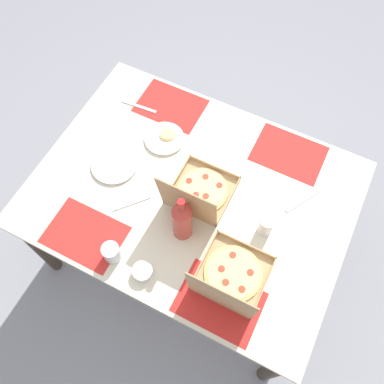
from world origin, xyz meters
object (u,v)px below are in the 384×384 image
(plate_far_right, at_px, (165,138))
(condiment_bowl, at_px, (143,272))
(plate_near_left, at_px, (114,164))
(cup_spare, at_px, (112,252))
(cup_clear_right, at_px, (266,226))
(soda_bottle, at_px, (182,220))
(pizza_box_center, at_px, (199,193))
(pizza_box_edge_far, at_px, (231,278))

(plate_far_right, xyz_separation_m, condiment_bowl, (-0.26, 0.68, 0.01))
(plate_near_left, distance_m, condiment_bowl, 0.59)
(condiment_bowl, bearing_deg, plate_far_right, -69.21)
(cup_spare, height_order, cup_clear_right, cup_clear_right)
(plate_far_right, xyz_separation_m, soda_bottle, (-0.32, 0.42, 0.12))
(pizza_box_center, distance_m, cup_clear_right, 0.35)
(pizza_box_center, xyz_separation_m, plate_far_right, (0.31, -0.23, -0.04))
(cup_spare, bearing_deg, soda_bottle, -132.39)
(cup_clear_right, bearing_deg, plate_far_right, -20.03)
(plate_far_right, height_order, condiment_bowl, condiment_bowl)
(pizza_box_edge_far, height_order, soda_bottle, pizza_box_edge_far)
(pizza_box_center, xyz_separation_m, soda_bottle, (-0.01, 0.19, 0.08))
(pizza_box_center, xyz_separation_m, cup_spare, (0.22, 0.44, -0.00))
(cup_spare, bearing_deg, pizza_box_center, -116.15)
(pizza_box_center, xyz_separation_m, condiment_bowl, (0.06, 0.45, -0.03))
(pizza_box_center, relative_size, cup_spare, 3.36)
(plate_near_left, relative_size, condiment_bowl, 2.59)
(pizza_box_center, height_order, plate_far_right, pizza_box_center)
(cup_clear_right, height_order, condiment_bowl, cup_clear_right)
(plate_near_left, height_order, plate_far_right, plate_far_right)
(pizza_box_center, xyz_separation_m, cup_clear_right, (-0.35, 0.02, 0.01))
(pizza_box_edge_far, bearing_deg, cup_clear_right, -98.52)
(cup_clear_right, bearing_deg, soda_bottle, 27.74)
(plate_far_right, bearing_deg, pizza_box_center, 144.31)
(plate_near_left, bearing_deg, cup_spare, 121.08)
(pizza_box_edge_far, xyz_separation_m, condiment_bowl, (0.36, 0.14, -0.03))
(soda_bottle, bearing_deg, plate_near_left, -19.02)
(cup_spare, xyz_separation_m, cup_clear_right, (-0.57, -0.43, 0.01))
(soda_bottle, bearing_deg, cup_clear_right, -152.26)
(cup_spare, relative_size, cup_clear_right, 0.90)
(pizza_box_edge_far, height_order, cup_spare, pizza_box_edge_far)
(soda_bottle, distance_m, condiment_bowl, 0.29)
(pizza_box_edge_far, bearing_deg, soda_bottle, -21.77)
(pizza_box_center, height_order, condiment_bowl, pizza_box_center)
(pizza_box_edge_far, relative_size, cup_spare, 3.41)
(condiment_bowl, bearing_deg, cup_clear_right, -132.93)
(soda_bottle, xyz_separation_m, condiment_bowl, (0.07, 0.26, -0.11))
(plate_near_left, distance_m, plate_far_right, 0.30)
(pizza_box_edge_far, bearing_deg, condiment_bowl, 21.19)
(pizza_box_edge_far, relative_size, condiment_bowl, 3.64)
(soda_bottle, height_order, cup_spare, soda_bottle)
(plate_near_left, relative_size, cup_clear_right, 2.17)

